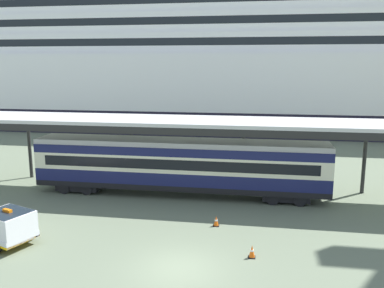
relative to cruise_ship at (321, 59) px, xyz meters
name	(u,v)px	position (x,y,z in m)	size (l,w,h in m)	color
ground_plane	(179,268)	(-12.73, -49.88, -10.15)	(400.00, 400.00, 0.00)	#626D57
cruise_ship	(321,59)	(0.00, 0.00, 0.00)	(162.84, 29.37, 31.54)	black
platform_canopy	(180,123)	(-14.83, -38.56, -4.83)	(35.64, 5.17, 5.56)	silver
train_carriage	(179,165)	(-14.83, -38.96, -7.84)	(21.14, 2.81, 4.11)	black
traffic_cone_near	(252,251)	(-9.35, -48.19, -9.83)	(0.36, 0.36, 0.65)	black
traffic_cone_mid	(216,221)	(-11.55, -44.41, -9.85)	(0.36, 0.36, 0.61)	black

